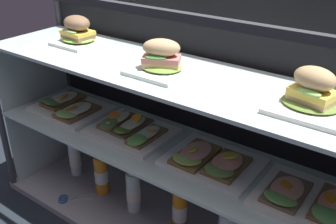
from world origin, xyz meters
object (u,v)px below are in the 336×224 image
Objects in this scene: plated_roll_sandwich_far_left at (161,61)px; kitchen_scissors at (67,199)px; juice_bottle_front_left_end at (75,156)px; open_sandwich_tray_right_of_center at (70,107)px; plated_roll_sandwich_near_left_corner at (78,33)px; juice_bottle_near_post at (180,207)px; open_sandwich_tray_mid_left at (211,160)px; juice_bottle_front_right_end at (134,190)px; open_sandwich_tray_far_left at (311,201)px; open_sandwich_tray_left_of_center at (130,129)px; juice_bottle_back_right at (101,173)px; plated_roll_sandwich_center at (312,95)px.

plated_roll_sandwich_far_left reaches higher than kitchen_scissors.
open_sandwich_tray_right_of_center is at bearing -34.10° from juice_bottle_front_left_end.
plated_roll_sandwich_near_left_corner is 0.73× the size of juice_bottle_near_post.
open_sandwich_tray_mid_left is at bearing -12.89° from juice_bottle_near_post.
juice_bottle_front_right_end reaches higher than juice_bottle_near_post.
plated_roll_sandwich_far_left is 0.63m from open_sandwich_tray_far_left.
juice_bottle_back_right is at bearing -179.60° from open_sandwich_tray_left_of_center.
juice_bottle_back_right is at bearing 179.63° from juice_bottle_front_right_end.
open_sandwich_tray_left_of_center is at bearing 159.59° from juice_bottle_front_right_end.
juice_bottle_near_post is at bearing 173.56° from plated_roll_sandwich_center.
open_sandwich_tray_left_of_center is at bearing 179.06° from open_sandwich_tray_far_left.
open_sandwich_tray_right_of_center is 0.72m from open_sandwich_tray_mid_left.
open_sandwich_tray_far_left is (0.05, 0.01, -0.33)m from plated_roll_sandwich_center.
kitchen_scissors is at bearing -62.61° from open_sandwich_tray_right_of_center.
plated_roll_sandwich_near_left_corner is 0.47m from plated_roll_sandwich_far_left.
plated_roll_sandwich_far_left reaches higher than open_sandwich_tray_far_left.
juice_bottle_back_right is 0.20m from juice_bottle_front_right_end.
open_sandwich_tray_right_of_center reaches higher than open_sandwich_tray_mid_left.
open_sandwich_tray_far_left is at bearing 8.87° from plated_roll_sandwich_center.
plated_roll_sandwich_far_left is at bearing -9.93° from open_sandwich_tray_left_of_center.
plated_roll_sandwich_center is 0.63× the size of open_sandwich_tray_far_left.
juice_bottle_back_right is (-0.86, 0.02, -0.63)m from plated_roll_sandwich_center.
juice_bottle_front_left_end is (-0.77, 0.03, -0.30)m from open_sandwich_tray_mid_left.
juice_bottle_front_right_end is at bearing -171.10° from juice_bottle_near_post.
plated_roll_sandwich_center is 0.80× the size of juice_bottle_back_right.
juice_bottle_front_left_end is at bearing 177.75° from open_sandwich_tray_mid_left.
kitchen_scissors is at bearing -161.50° from juice_bottle_near_post.
open_sandwich_tray_right_of_center is 1.00× the size of open_sandwich_tray_far_left.
plated_roll_sandwich_near_left_corner reaches higher than juice_bottle_back_right.
plated_roll_sandwich_near_left_corner reaches higher than open_sandwich_tray_left_of_center.
juice_bottle_front_left_end is (-1.07, 0.05, -0.63)m from plated_roll_sandwich_center.
juice_bottle_front_right_end is (-0.17, 0.03, -0.63)m from plated_roll_sandwich_far_left.
plated_roll_sandwich_far_left is (0.47, -0.06, -0.01)m from plated_roll_sandwich_near_left_corner.
juice_bottle_front_left_end is (-0.58, 0.06, -0.63)m from plated_roll_sandwich_far_left.
plated_roll_sandwich_far_left is at bearing -9.48° from juice_bottle_front_right_end.
plated_roll_sandwich_center is 1.07m from juice_bottle_back_right.
open_sandwich_tray_right_of_center reaches higher than kitchen_scissors.
kitchen_scissors is at bearing -89.10° from plated_roll_sandwich_near_left_corner.
plated_roll_sandwich_center is 1.21m from kitchen_scissors.
juice_bottle_front_left_end is 0.99× the size of juice_bottle_back_right.
plated_roll_sandwich_near_left_corner is 0.82m from juice_bottle_near_post.
juice_bottle_back_right is at bearing -175.53° from juice_bottle_near_post.
juice_bottle_front_left_end is at bearing 172.15° from juice_bottle_back_right.
open_sandwich_tray_left_of_center is at bearing 1.20° from open_sandwich_tray_right_of_center.
open_sandwich_tray_right_of_center is 0.35m from open_sandwich_tray_left_of_center.
open_sandwich_tray_right_of_center is 0.33m from juice_bottle_back_right.
juice_bottle_near_post is 0.54m from kitchen_scissors.
plated_roll_sandwich_near_left_corner is 0.34m from open_sandwich_tray_right_of_center.
juice_bottle_back_right is (-0.19, -0.00, -0.29)m from open_sandwich_tray_left_of_center.
juice_bottle_near_post is (0.41, 0.03, -0.01)m from juice_bottle_back_right.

